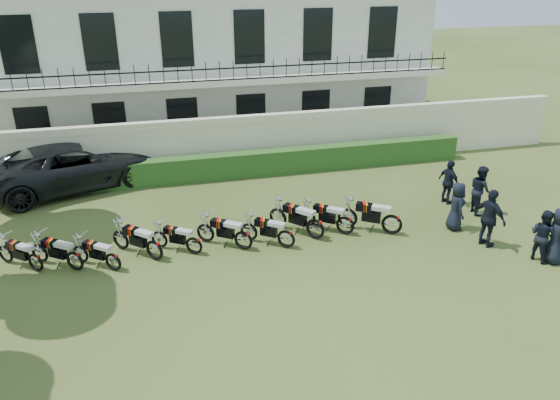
{
  "coord_description": "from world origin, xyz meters",
  "views": [
    {
      "loc": [
        -3.06,
        -13.19,
        8.2
      ],
      "look_at": [
        0.8,
        2.03,
        1.16
      ],
      "focal_mm": 35.0,
      "sensor_mm": 36.0,
      "label": 1
    }
  ],
  "objects_px": {
    "motorcycle_4": "(194,242)",
    "motorcycle_5": "(243,236)",
    "motorcycle_2": "(113,258)",
    "officer_5": "(449,182)",
    "motorcycle_7": "(315,224)",
    "motorcycle_1": "(74,256)",
    "motorcycle_6": "(286,235)",
    "motorcycle_9": "(392,220)",
    "suv": "(75,165)",
    "officer_1": "(543,235)",
    "officer_3": "(456,206)",
    "motorcycle_8": "(345,221)",
    "officer_4": "(480,190)",
    "motorcycle_3": "(154,246)",
    "officer_0": "(557,236)",
    "motorcycle_0": "(35,258)",
    "officer_2": "(490,218)"
  },
  "relations": [
    {
      "from": "motorcycle_6",
      "to": "officer_2",
      "type": "distance_m",
      "value": 6.19
    },
    {
      "from": "suv",
      "to": "motorcycle_8",
      "type": "bearing_deg",
      "value": -145.23
    },
    {
      "from": "officer_1",
      "to": "officer_4",
      "type": "height_order",
      "value": "officer_4"
    },
    {
      "from": "motorcycle_2",
      "to": "motorcycle_3",
      "type": "height_order",
      "value": "motorcycle_3"
    },
    {
      "from": "motorcycle_4",
      "to": "motorcycle_5",
      "type": "xyz_separation_m",
      "value": [
        1.48,
        -0.09,
        0.05
      ]
    },
    {
      "from": "motorcycle_2",
      "to": "officer_2",
      "type": "bearing_deg",
      "value": -59.13
    },
    {
      "from": "motorcycle_9",
      "to": "suv",
      "type": "xyz_separation_m",
      "value": [
        -10.1,
        6.71,
        0.36
      ]
    },
    {
      "from": "motorcycle_7",
      "to": "officer_1",
      "type": "bearing_deg",
      "value": -66.23
    },
    {
      "from": "officer_1",
      "to": "officer_2",
      "type": "bearing_deg",
      "value": 26.27
    },
    {
      "from": "motorcycle_2",
      "to": "officer_5",
      "type": "xyz_separation_m",
      "value": [
        11.58,
        1.89,
        0.38
      ]
    },
    {
      "from": "motorcycle_9",
      "to": "motorcycle_1",
      "type": "bearing_deg",
      "value": 122.96
    },
    {
      "from": "motorcycle_1",
      "to": "officer_1",
      "type": "xyz_separation_m",
      "value": [
        13.18,
        -2.66,
        0.33
      ]
    },
    {
      "from": "officer_1",
      "to": "officer_4",
      "type": "relative_size",
      "value": 0.93
    },
    {
      "from": "motorcycle_8",
      "to": "officer_5",
      "type": "bearing_deg",
      "value": -34.05
    },
    {
      "from": "motorcycle_3",
      "to": "motorcycle_6",
      "type": "bearing_deg",
      "value": -50.02
    },
    {
      "from": "motorcycle_9",
      "to": "suv",
      "type": "bearing_deg",
      "value": 90.29
    },
    {
      "from": "officer_3",
      "to": "officer_4",
      "type": "height_order",
      "value": "officer_4"
    },
    {
      "from": "motorcycle_2",
      "to": "officer_3",
      "type": "relative_size",
      "value": 0.87
    },
    {
      "from": "motorcycle_4",
      "to": "motorcycle_6",
      "type": "height_order",
      "value": "motorcycle_6"
    },
    {
      "from": "officer_0",
      "to": "officer_4",
      "type": "distance_m",
      "value": 3.54
    },
    {
      "from": "motorcycle_0",
      "to": "officer_4",
      "type": "relative_size",
      "value": 0.82
    },
    {
      "from": "motorcycle_4",
      "to": "motorcycle_8",
      "type": "xyz_separation_m",
      "value": [
        4.83,
        0.09,
        0.05
      ]
    },
    {
      "from": "motorcycle_5",
      "to": "officer_3",
      "type": "height_order",
      "value": "officer_3"
    },
    {
      "from": "officer_1",
      "to": "officer_3",
      "type": "height_order",
      "value": "officer_3"
    },
    {
      "from": "motorcycle_1",
      "to": "officer_0",
      "type": "xyz_separation_m",
      "value": [
        13.48,
        -2.89,
        0.39
      ]
    },
    {
      "from": "motorcycle_1",
      "to": "motorcycle_9",
      "type": "relative_size",
      "value": 0.86
    },
    {
      "from": "officer_3",
      "to": "suv",
      "type": "bearing_deg",
      "value": 69.79
    },
    {
      "from": "motorcycle_0",
      "to": "motorcycle_8",
      "type": "bearing_deg",
      "value": -51.25
    },
    {
      "from": "officer_1",
      "to": "suv",
      "type": "bearing_deg",
      "value": 39.55
    },
    {
      "from": "officer_4",
      "to": "officer_2",
      "type": "bearing_deg",
      "value": 162.6
    },
    {
      "from": "motorcycle_8",
      "to": "officer_2",
      "type": "relative_size",
      "value": 0.84
    },
    {
      "from": "motorcycle_1",
      "to": "officer_5",
      "type": "relative_size",
      "value": 0.96
    },
    {
      "from": "motorcycle_3",
      "to": "suv",
      "type": "bearing_deg",
      "value": 65.88
    },
    {
      "from": "motorcycle_4",
      "to": "motorcycle_8",
      "type": "relative_size",
      "value": 0.94
    },
    {
      "from": "motorcycle_6",
      "to": "motorcycle_5",
      "type": "bearing_deg",
      "value": 117.35
    },
    {
      "from": "motorcycle_0",
      "to": "suv",
      "type": "relative_size",
      "value": 0.22
    },
    {
      "from": "officer_1",
      "to": "officer_3",
      "type": "xyz_separation_m",
      "value": [
        -1.37,
        2.39,
        0.02
      ]
    },
    {
      "from": "motorcycle_3",
      "to": "officer_2",
      "type": "relative_size",
      "value": 0.79
    },
    {
      "from": "officer_1",
      "to": "motorcycle_9",
      "type": "bearing_deg",
      "value": 38.36
    },
    {
      "from": "motorcycle_6",
      "to": "officer_0",
      "type": "bearing_deg",
      "value": -73.57
    },
    {
      "from": "motorcycle_1",
      "to": "motorcycle_7",
      "type": "xyz_separation_m",
      "value": [
        7.17,
        0.15,
        0.06
      ]
    },
    {
      "from": "motorcycle_7",
      "to": "officer_5",
      "type": "xyz_separation_m",
      "value": [
        5.46,
        1.47,
        0.29
      ]
    },
    {
      "from": "motorcycle_5",
      "to": "motorcycle_7",
      "type": "relative_size",
      "value": 0.97
    },
    {
      "from": "motorcycle_4",
      "to": "officer_0",
      "type": "relative_size",
      "value": 0.87
    },
    {
      "from": "motorcycle_4",
      "to": "motorcycle_7",
      "type": "distance_m",
      "value": 3.81
    },
    {
      "from": "motorcycle_5",
      "to": "officer_0",
      "type": "relative_size",
      "value": 0.94
    },
    {
      "from": "motorcycle_9",
      "to": "officer_1",
      "type": "relative_size",
      "value": 1.14
    },
    {
      "from": "motorcycle_2",
      "to": "officer_5",
      "type": "distance_m",
      "value": 11.74
    },
    {
      "from": "motorcycle_2",
      "to": "officer_0",
      "type": "bearing_deg",
      "value": -64.45
    },
    {
      "from": "motorcycle_7",
      "to": "motorcycle_1",
      "type": "bearing_deg",
      "value": 140.04
    }
  ]
}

